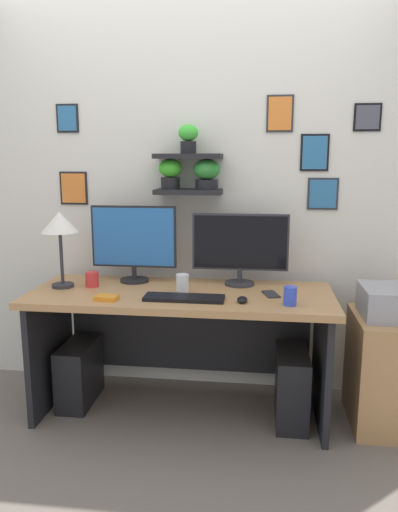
% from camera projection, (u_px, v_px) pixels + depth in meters
% --- Properties ---
extents(ground_plane, '(8.00, 8.00, 0.00)m').
position_uv_depth(ground_plane, '(182.00, 411.00, 2.97)').
color(ground_plane, '#70665B').
extents(back_wall_assembly, '(4.40, 0.24, 2.70)m').
position_uv_depth(back_wall_assembly, '(191.00, 183.00, 3.13)').
color(back_wall_assembly, silver).
rests_on(back_wall_assembly, ground).
extents(desk, '(1.75, 0.68, 0.75)m').
position_uv_depth(desk, '(183.00, 323.00, 2.92)').
color(desk, tan).
rests_on(desk, ground).
extents(monitor_left, '(0.53, 0.18, 0.48)m').
position_uv_depth(monitor_left, '(134.00, 241.00, 3.02)').
color(monitor_left, black).
rests_on(monitor_left, desk).
extents(monitor_right, '(0.58, 0.18, 0.44)m').
position_uv_depth(monitor_right, '(240.00, 246.00, 2.95)').
color(monitor_right, '#2D2D33').
rests_on(monitor_right, desk).
extents(keyboard, '(0.44, 0.14, 0.02)m').
position_uv_depth(keyboard, '(184.00, 298.00, 2.67)').
color(keyboard, black).
rests_on(keyboard, desk).
extents(computer_mouse, '(0.06, 0.09, 0.03)m').
position_uv_depth(computer_mouse, '(242.00, 300.00, 2.62)').
color(computer_mouse, black).
rests_on(computer_mouse, desk).
extents(desk_lamp, '(0.22, 0.22, 0.45)m').
position_uv_depth(desk_lamp, '(60.00, 226.00, 2.86)').
color(desk_lamp, '#2D2D33').
rests_on(desk_lamp, desk).
extents(cell_phone, '(0.11, 0.15, 0.01)m').
position_uv_depth(cell_phone, '(271.00, 294.00, 2.75)').
color(cell_phone, '#2D2D33').
rests_on(cell_phone, desk).
extents(coffee_mug, '(0.08, 0.08, 0.09)m').
position_uv_depth(coffee_mug, '(92.00, 279.00, 2.93)').
color(coffee_mug, red).
rests_on(coffee_mug, desk).
extents(pen_cup, '(0.07, 0.07, 0.10)m').
position_uv_depth(pen_cup, '(290.00, 296.00, 2.56)').
color(pen_cup, blue).
rests_on(pen_cup, desk).
extents(scissors_tray, '(0.13, 0.09, 0.02)m').
position_uv_depth(scissors_tray, '(106.00, 298.00, 2.66)').
color(scissors_tray, orange).
rests_on(scissors_tray, desk).
extents(water_cup, '(0.07, 0.07, 0.11)m').
position_uv_depth(water_cup, '(182.00, 284.00, 2.79)').
color(water_cup, white).
rests_on(water_cup, desk).
extents(drawer_cabinet, '(0.44, 0.50, 0.64)m').
position_uv_depth(drawer_cabinet, '(391.00, 371.00, 2.77)').
color(drawer_cabinet, tan).
rests_on(drawer_cabinet, ground).
extents(printer, '(0.38, 0.34, 0.17)m').
position_uv_depth(printer, '(397.00, 303.00, 2.69)').
color(printer, '#9E9EA3').
rests_on(printer, drawer_cabinet).
extents(computer_tower_left, '(0.18, 0.40, 0.38)m').
position_uv_depth(computer_tower_left, '(80.00, 373.00, 3.05)').
color(computer_tower_left, black).
rests_on(computer_tower_left, ground).
extents(computer_tower_right, '(0.18, 0.40, 0.42)m').
position_uv_depth(computer_tower_right, '(292.00, 387.00, 2.83)').
color(computer_tower_right, black).
rests_on(computer_tower_right, ground).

